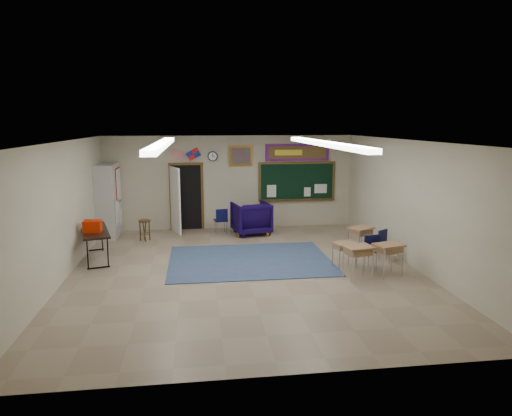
{
  "coord_description": "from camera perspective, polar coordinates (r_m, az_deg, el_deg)",
  "views": [
    {
      "loc": [
        -1.08,
        -10.11,
        3.41
      ],
      "look_at": [
        0.45,
        1.5,
        1.21
      ],
      "focal_mm": 32.0,
      "sensor_mm": 36.0,
      "label": 1
    }
  ],
  "objects": [
    {
      "name": "wall_flags",
      "position": [
        14.58,
        -8.81,
        6.88
      ],
      "size": [
        1.16,
        0.06,
        0.7
      ],
      "primitive_type": null,
      "color": "red",
      "rests_on": "back_wall"
    },
    {
      "name": "student_chair_desk_b",
      "position": [
        11.79,
        16.18,
        -4.61
      ],
      "size": [
        0.54,
        0.54,
        0.78
      ],
      "primitive_type": null,
      "rotation": [
        0.0,
        0.0,
        0.6
      ],
      "color": "black",
      "rests_on": "floor"
    },
    {
      "name": "student_desk_back_left",
      "position": [
        10.34,
        12.63,
        -6.43
      ],
      "size": [
        0.71,
        0.59,
        0.75
      ],
      "rotation": [
        0.0,
        0.0,
        0.21
      ],
      "color": "#A1734A",
      "rests_on": "floor"
    },
    {
      "name": "floor",
      "position": [
        10.72,
        -1.35,
        -7.89
      ],
      "size": [
        9.0,
        9.0,
        0.0
      ],
      "primitive_type": "plane",
      "color": "gray",
      "rests_on": "ground"
    },
    {
      "name": "folding_table",
      "position": [
        12.2,
        -19.47,
        -4.16
      ],
      "size": [
        1.09,
        1.95,
        1.06
      ],
      "rotation": [
        0.0,
        0.0,
        0.27
      ],
      "color": "black",
      "rests_on": "floor"
    },
    {
      "name": "wingback_armchair",
      "position": [
        14.09,
        -0.6,
        -1.27
      ],
      "size": [
        1.25,
        1.27,
        1.0
      ],
      "primitive_type": "imported",
      "rotation": [
        0.0,
        0.0,
        3.33
      ],
      "color": "black",
      "rests_on": "floor"
    },
    {
      "name": "ceiling",
      "position": [
        10.17,
        -1.42,
        8.35
      ],
      "size": [
        8.0,
        9.0,
        0.04
      ],
      "primitive_type": "cube",
      "color": "silver",
      "rests_on": "back_wall"
    },
    {
      "name": "student_desk_front_left",
      "position": [
        11.03,
        10.98,
        -5.64
      ],
      "size": [
        0.6,
        0.5,
        0.63
      ],
      "rotation": [
        0.0,
        0.0,
        0.22
      ],
      "color": "#A1734A",
      "rests_on": "floor"
    },
    {
      "name": "back_wall",
      "position": [
        14.77,
        -3.26,
        3.21
      ],
      "size": [
        8.0,
        0.04,
        3.0
      ],
      "primitive_type": "cube",
      "color": "#C0B79B",
      "rests_on": "floor"
    },
    {
      "name": "doorway",
      "position": [
        14.66,
        -9.06,
        1.29
      ],
      "size": [
        1.1,
        0.89,
        2.16
      ],
      "color": "black",
      "rests_on": "back_wall"
    },
    {
      "name": "student_desk_back_right",
      "position": [
        10.71,
        16.19,
        -6.04
      ],
      "size": [
        0.72,
        0.61,
        0.74
      ],
      "rotation": [
        0.0,
        0.0,
        0.28
      ],
      "color": "#A1734A",
      "rests_on": "floor"
    },
    {
      "name": "wooden_stool",
      "position": [
        13.7,
        -13.73,
        -2.7
      ],
      "size": [
        0.35,
        0.35,
        0.61
      ],
      "color": "#4A3116",
      "rests_on": "floor"
    },
    {
      "name": "fluorescent_strips",
      "position": [
        10.18,
        -1.42,
        8.01
      ],
      "size": [
        3.86,
        6.0,
        0.1
      ],
      "primitive_type": null,
      "color": "white",
      "rests_on": "ceiling"
    },
    {
      "name": "bulletin_board",
      "position": [
        14.97,
        5.2,
        6.94
      ],
      "size": [
        2.1,
        0.05,
        0.55
      ],
      "color": "#B00F18",
      "rests_on": "back_wall"
    },
    {
      "name": "framed_art_print",
      "position": [
        14.68,
        -1.91,
        6.51
      ],
      "size": [
        0.75,
        0.05,
        0.65
      ],
      "color": "#8C601B",
      "rests_on": "back_wall"
    },
    {
      "name": "wall_clock",
      "position": [
        14.62,
        -5.45,
        6.45
      ],
      "size": [
        0.32,
        0.05,
        0.32
      ],
      "color": "black",
      "rests_on": "back_wall"
    },
    {
      "name": "student_desk_front_right",
      "position": [
        12.18,
        12.94,
        -3.86
      ],
      "size": [
        0.76,
        0.7,
        0.74
      ],
      "rotation": [
        0.0,
        0.0,
        0.51
      ],
      "color": "#A1734A",
      "rests_on": "floor"
    },
    {
      "name": "area_rug",
      "position": [
        11.5,
        -0.78,
        -6.54
      ],
      "size": [
        4.0,
        3.0,
        0.02
      ],
      "primitive_type": "cube",
      "color": "#364D66",
      "rests_on": "floor"
    },
    {
      "name": "chalkboard",
      "position": [
        15.06,
        5.14,
        3.19
      ],
      "size": [
        2.55,
        0.14,
        1.3
      ],
      "color": "#563C18",
      "rests_on": "back_wall"
    },
    {
      "name": "student_chair_reading",
      "position": [
        14.19,
        -4.43,
        -1.61
      ],
      "size": [
        0.46,
        0.46,
        0.81
      ],
      "primitive_type": null,
      "rotation": [
        0.0,
        0.0,
        3.3
      ],
      "color": "black",
      "rests_on": "floor"
    },
    {
      "name": "storage_cabinet",
      "position": [
        14.39,
        -17.95,
        0.89
      ],
      "size": [
        0.59,
        1.25,
        2.2
      ],
      "color": "#A8A8A3",
      "rests_on": "floor"
    },
    {
      "name": "student_chair_desk_a",
      "position": [
        11.05,
        13.7,
        -5.27
      ],
      "size": [
        0.52,
        0.52,
        0.87
      ],
      "primitive_type": null,
      "rotation": [
        0.0,
        0.0,
        3.35
      ],
      "color": "black",
      "rests_on": "floor"
    },
    {
      "name": "right_wall",
      "position": [
        11.47,
        18.9,
        0.5
      ],
      "size": [
        0.04,
        9.0,
        3.0
      ],
      "primitive_type": "cube",
      "color": "#C0B79B",
      "rests_on": "floor"
    },
    {
      "name": "front_wall",
      "position": [
        6.02,
        3.25,
        -7.84
      ],
      "size": [
        8.0,
        0.04,
        3.0
      ],
      "primitive_type": "cube",
      "color": "#C0B79B",
      "rests_on": "floor"
    },
    {
      "name": "left_wall",
      "position": [
        10.69,
        -23.22,
        -0.5
      ],
      "size": [
        0.04,
        9.0,
        3.0
      ],
      "primitive_type": "cube",
      "color": "#C0B79B",
      "rests_on": "floor"
    }
  ]
}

